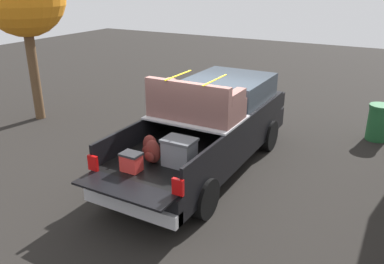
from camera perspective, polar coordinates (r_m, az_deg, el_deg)
ground_plane at (r=9.14m, az=1.85°, el=-5.24°), size 40.00×40.00×0.00m
pickup_truck at (r=9.05m, az=2.98°, el=1.10°), size 6.05×2.06×2.23m
trash_can at (r=11.66m, az=25.33°, el=1.28°), size 0.60×0.60×0.98m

